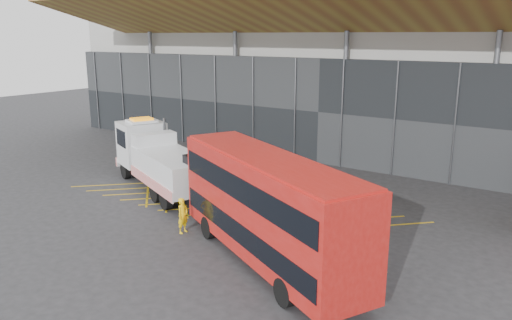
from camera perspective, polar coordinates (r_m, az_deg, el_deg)
The scene contains 6 objects.
ground_plane at distance 31.27m, azimuth -6.11°, elevation -4.06°, with size 120.00×120.00×0.00m, color #2B2B2E.
road_markings at distance 29.83m, azimuth -2.60°, elevation -4.88°, with size 21.56×7.16×0.01m.
construction_building at distance 44.45m, azimuth 11.60°, elevation 12.90°, with size 55.00×23.97×18.00m.
recovery_truck at distance 32.44m, azimuth -10.94°, elevation 0.07°, with size 11.90×6.91×4.29m.
bus_towed at distance 21.32m, azimuth 1.33°, elevation -5.17°, with size 11.72×7.81×4.80m.
worker at distance 25.42m, azimuth -8.36°, elevation -6.30°, with size 0.66×0.44×1.82m, color yellow.
Camera 1 is at (19.51, -22.42, 9.71)m, focal length 35.00 mm.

